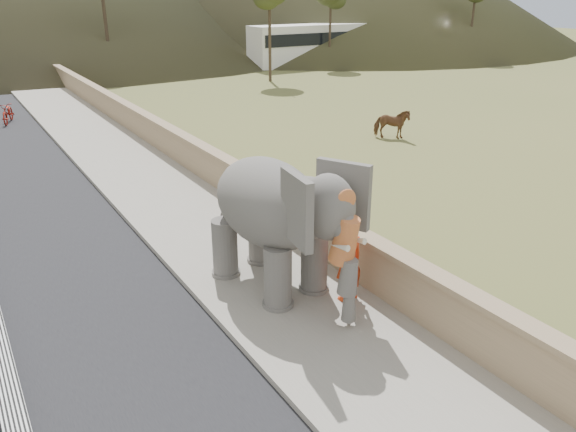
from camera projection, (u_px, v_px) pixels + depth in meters
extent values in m
plane|color=olive|center=(368.00, 372.00, 9.02)|extent=(160.00, 160.00, 0.00)
cube|color=#9E9687|center=(158.00, 191.00, 16.89)|extent=(3.00, 120.00, 0.15)
cube|color=tan|center=(207.00, 167.00, 17.51)|extent=(0.30, 120.00, 1.10)
imported|color=brown|center=(392.00, 124.00, 22.84)|extent=(1.50, 1.46, 1.21)
imported|color=silver|center=(231.00, 56.00, 44.79)|extent=(4.24, 1.74, 1.44)
cube|color=white|center=(314.00, 45.00, 44.98)|extent=(11.04, 2.69, 3.10)
cube|color=#C47222|center=(439.00, 39.00, 50.01)|extent=(11.27, 4.41, 3.10)
imported|color=red|center=(349.00, 261.00, 10.56)|extent=(0.59, 0.39, 1.62)
imported|color=maroon|center=(8.00, 113.00, 25.52)|extent=(1.15, 1.96, 0.97)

